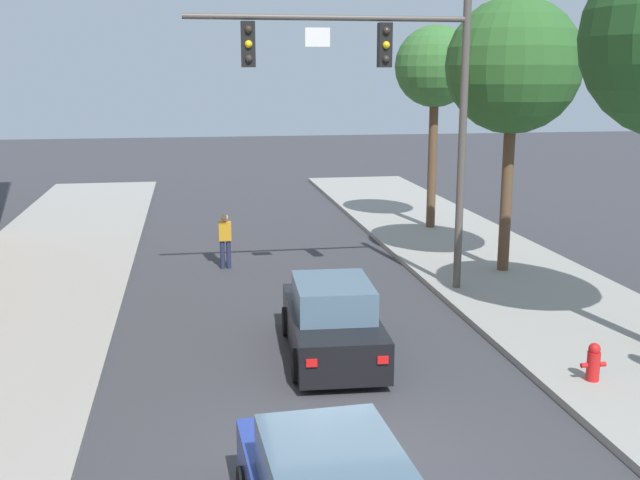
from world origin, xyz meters
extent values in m
plane|color=#38383D|center=(0.00, 0.00, 0.00)|extent=(120.00, 120.00, 0.00)
cylinder|color=#514C47|center=(4.60, 8.33, 3.90)|extent=(0.20, 0.20, 7.50)
cylinder|color=#514C47|center=(1.16, 8.33, 6.95)|extent=(6.88, 0.14, 0.14)
cube|color=black|center=(2.54, 8.33, 6.33)|extent=(0.32, 0.28, 1.05)
sphere|color=#2D2823|center=(2.54, 8.18, 6.66)|extent=(0.18, 0.18, 0.18)
sphere|color=yellow|center=(2.54, 8.18, 6.33)|extent=(0.18, 0.18, 0.18)
sphere|color=#2D2823|center=(2.54, 8.18, 6.00)|extent=(0.18, 0.18, 0.18)
cube|color=black|center=(-0.77, 8.33, 6.33)|extent=(0.32, 0.28, 1.05)
sphere|color=#2D2823|center=(-0.77, 8.18, 6.66)|extent=(0.18, 0.18, 0.18)
sphere|color=yellow|center=(-0.77, 8.18, 6.33)|extent=(0.18, 0.18, 0.18)
sphere|color=#2D2823|center=(-0.77, 8.18, 6.00)|extent=(0.18, 0.18, 0.18)
cube|color=white|center=(0.88, 8.31, 6.50)|extent=(0.60, 0.03, 0.44)
cube|color=black|center=(0.52, 4.41, 0.56)|extent=(1.92, 4.28, 0.80)
cube|color=slate|center=(0.51, 4.26, 1.28)|extent=(1.60, 2.08, 0.64)
cylinder|color=black|center=(-0.22, 5.75, 0.32)|extent=(0.25, 0.65, 0.64)
cylinder|color=black|center=(1.40, 5.67, 0.32)|extent=(0.25, 0.65, 0.64)
cylinder|color=black|center=(-0.35, 3.15, 0.32)|extent=(0.25, 0.65, 0.64)
cylinder|color=black|center=(1.26, 3.07, 0.32)|extent=(0.25, 0.65, 0.64)
cube|color=red|center=(-0.22, 2.33, 0.68)|extent=(0.20, 0.05, 0.14)
cube|color=red|center=(1.05, 2.26, 0.68)|extent=(0.20, 0.05, 0.14)
cube|color=slate|center=(-0.75, -2.47, 1.28)|extent=(1.59, 2.07, 0.64)
cylinder|color=black|center=(-0.01, -0.98, 0.32)|extent=(0.25, 0.65, 0.64)
cylinder|color=#232847|center=(-1.37, 11.90, 0.42)|extent=(0.14, 0.14, 0.85)
cylinder|color=#232847|center=(-1.19, 11.90, 0.42)|extent=(0.14, 0.14, 0.85)
cube|color=orange|center=(-1.28, 11.90, 1.13)|extent=(0.36, 0.22, 0.56)
sphere|color=tan|center=(-1.28, 11.90, 1.53)|extent=(0.22, 0.22, 0.22)
cylinder|color=red|center=(4.93, 1.95, 0.43)|extent=(0.24, 0.24, 0.55)
sphere|color=red|center=(4.93, 1.95, 0.76)|extent=(0.22, 0.22, 0.22)
cylinder|color=red|center=(4.75, 1.95, 0.45)|extent=(0.12, 0.09, 0.09)
cylinder|color=red|center=(5.11, 1.95, 0.45)|extent=(0.12, 0.09, 0.09)
cylinder|color=brown|center=(6.53, 9.85, 2.32)|extent=(0.32, 0.32, 4.33)
sphere|color=#2D6028|center=(6.53, 9.85, 5.87)|extent=(3.69, 3.69, 3.69)
cylinder|color=brown|center=(6.39, 16.19, 2.49)|extent=(0.32, 0.32, 4.68)
sphere|color=#387033|center=(6.39, 16.19, 5.90)|extent=(2.84, 2.84, 2.84)
camera|label=1|loc=(-2.19, -10.12, 5.67)|focal=42.74mm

